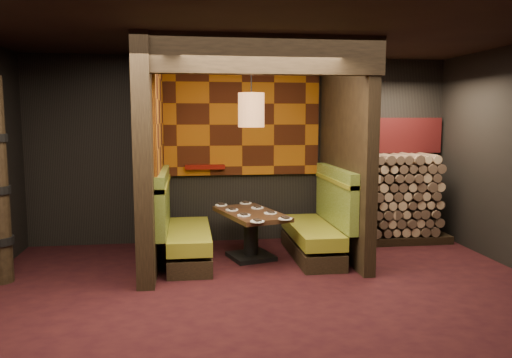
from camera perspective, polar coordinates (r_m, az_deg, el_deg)
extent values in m
cube|color=black|center=(5.38, 1.95, -14.09)|extent=(6.50, 5.50, 0.02)
cube|color=black|center=(5.10, 2.09, 17.54)|extent=(6.50, 5.50, 0.02)
cube|color=black|center=(7.77, -1.47, 3.33)|extent=(6.50, 0.02, 2.85)
cube|color=black|center=(2.40, 13.40, -5.34)|extent=(6.50, 0.02, 2.85)
cube|color=black|center=(6.63, -12.07, 2.53)|extent=(0.20, 2.20, 2.85)
cube|color=black|center=(7.00, 10.15, 2.81)|extent=(0.15, 2.10, 2.85)
cube|color=black|center=(5.75, 0.59, 14.05)|extent=(2.85, 0.18, 0.44)
cube|color=#8D490B|center=(7.70, -1.63, 6.24)|extent=(2.40, 0.06, 1.55)
cube|color=#8D490B|center=(6.78, -11.04, 6.25)|extent=(0.04, 1.85, 1.45)
cube|color=#5E0E07|center=(7.64, -5.85, 1.39)|extent=(0.60, 0.12, 0.07)
cube|color=black|center=(6.84, -7.60, -8.44)|extent=(0.55, 1.60, 0.22)
cube|color=olive|center=(6.78, -7.63, -6.40)|extent=(0.55, 1.60, 0.18)
cube|color=#526119|center=(6.71, -10.55, -3.20)|extent=(0.12, 1.60, 0.78)
cube|color=olive|center=(6.65, -10.62, -0.23)|extent=(0.15, 1.60, 0.06)
cube|color=black|center=(7.05, 6.33, -7.96)|extent=(0.55, 1.60, 0.22)
cube|color=olive|center=(6.99, 6.36, -5.98)|extent=(0.55, 1.60, 0.18)
cube|color=#526119|center=(7.00, 9.07, -2.74)|extent=(0.12, 1.60, 0.78)
cube|color=olive|center=(6.95, 9.12, 0.10)|extent=(0.15, 1.60, 0.06)
cube|color=black|center=(6.95, -0.58, -8.81)|extent=(0.68, 0.68, 0.06)
cylinder|color=black|center=(6.88, -0.58, -6.68)|extent=(0.20, 0.20, 0.59)
cube|color=#3E2714|center=(6.81, -0.59, -4.01)|extent=(0.99, 1.37, 0.06)
cylinder|color=white|center=(6.16, 0.15, -4.86)|extent=(0.18, 0.18, 0.01)
cube|color=black|center=(6.15, 0.15, -4.72)|extent=(0.10, 0.13, 0.02)
cylinder|color=white|center=(6.33, 3.36, -4.55)|extent=(0.18, 0.18, 0.01)
cube|color=black|center=(6.32, 3.36, -4.41)|extent=(0.10, 0.13, 0.02)
cylinder|color=white|center=(6.54, -1.40, -4.16)|extent=(0.18, 0.18, 0.01)
cube|color=black|center=(6.53, -1.40, -4.02)|extent=(0.10, 0.13, 0.02)
cylinder|color=white|center=(6.70, 1.67, -3.89)|extent=(0.18, 0.18, 0.01)
cube|color=black|center=(6.69, 1.67, -3.76)|extent=(0.10, 0.13, 0.02)
cylinder|color=white|center=(6.92, -2.77, -3.54)|extent=(0.18, 0.18, 0.01)
cube|color=black|center=(6.92, -2.77, -3.41)|extent=(0.10, 0.13, 0.02)
cylinder|color=white|center=(7.07, 0.16, -3.30)|extent=(0.18, 0.18, 0.01)
cube|color=black|center=(7.07, 0.16, -3.17)|extent=(0.10, 0.13, 0.02)
cylinder|color=white|center=(7.31, -4.00, -2.97)|extent=(0.18, 0.18, 0.01)
cube|color=black|center=(7.31, -4.00, -2.85)|extent=(0.10, 0.13, 0.02)
cylinder|color=white|center=(7.45, -1.20, -2.76)|extent=(0.18, 0.18, 0.01)
cube|color=black|center=(7.45, -1.20, -2.64)|extent=(0.10, 0.13, 0.02)
cylinder|color=#A66E43|center=(6.63, -0.55, 7.88)|extent=(0.35, 0.35, 0.45)
sphere|color=#FFC672|center=(6.63, -0.55, 7.88)|extent=(0.18, 0.18, 0.18)
cylinder|color=black|center=(6.66, -0.55, 12.40)|extent=(0.02, 0.02, 0.60)
cylinder|color=black|center=(6.59, -27.22, -6.28)|extent=(0.31, 0.31, 0.09)
cube|color=black|center=(8.16, 15.16, -6.44)|extent=(1.73, 0.70, 0.12)
cube|color=brown|center=(8.03, 15.31, -1.71)|extent=(1.73, 0.70, 1.24)
cube|color=maroon|center=(8.25, 14.62, 4.83)|extent=(1.83, 0.10, 0.56)
cube|color=black|center=(7.28, 10.20, 2.97)|extent=(0.08, 0.08, 2.85)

